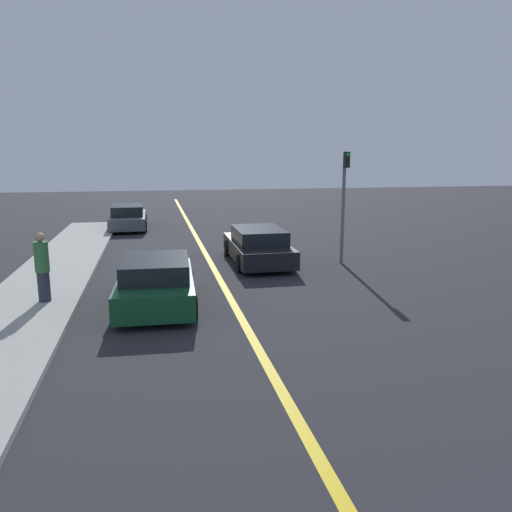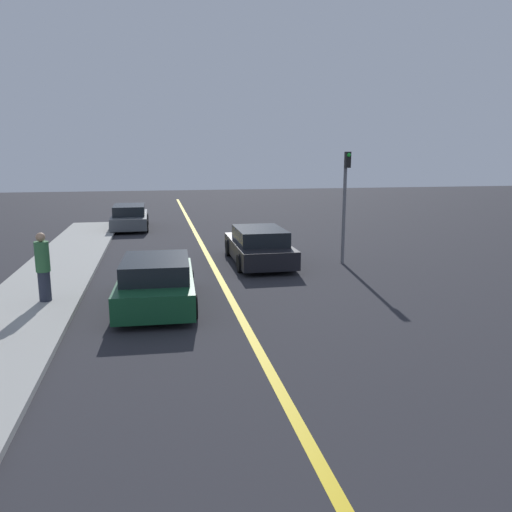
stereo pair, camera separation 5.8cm
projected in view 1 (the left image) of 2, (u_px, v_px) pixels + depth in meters
road_center_line at (220, 279)px, 15.85m from camera, size 0.20×60.00×0.01m
sidewalk_left at (28, 305)px, 12.96m from camera, size 2.52×32.19×0.13m
car_ahead_center at (156, 282)px, 12.99m from camera, size 2.15×4.30×1.29m
car_far_distant at (258, 246)px, 18.19m from camera, size 2.04×4.69×1.30m
car_parked_left_lot at (128, 217)px, 26.70m from camera, size 1.96×4.81×1.29m
pedestrian_by_sign at (42, 267)px, 12.89m from camera, size 0.36×0.36×1.81m
traffic_light at (344, 196)px, 17.71m from camera, size 0.18×0.40×4.00m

